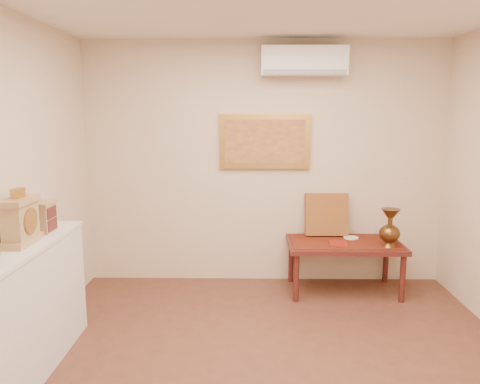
{
  "coord_description": "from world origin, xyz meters",
  "views": [
    {
      "loc": [
        -0.19,
        -2.97,
        1.93
      ],
      "look_at": [
        -0.26,
        1.15,
        1.22
      ],
      "focal_mm": 35.0,
      "sensor_mm": 36.0,
      "label": 1
    }
  ],
  "objects_px": {
    "brass_urn_tall": "(390,224)",
    "mantel_clock": "(21,221)",
    "low_table": "(344,248)",
    "display_ledge": "(8,325)",
    "wooden_chest": "(43,217)"
  },
  "relations": [
    {
      "from": "brass_urn_tall",
      "to": "mantel_clock",
      "type": "height_order",
      "value": "mantel_clock"
    },
    {
      "from": "low_table",
      "to": "brass_urn_tall",
      "type": "bearing_deg",
      "value": -23.78
    },
    {
      "from": "display_ledge",
      "to": "wooden_chest",
      "type": "relative_size",
      "value": 8.28
    },
    {
      "from": "display_ledge",
      "to": "wooden_chest",
      "type": "bearing_deg",
      "value": 89.27
    },
    {
      "from": "wooden_chest",
      "to": "low_table",
      "type": "height_order",
      "value": "wooden_chest"
    },
    {
      "from": "brass_urn_tall",
      "to": "display_ledge",
      "type": "distance_m",
      "value": 3.54
    },
    {
      "from": "brass_urn_tall",
      "to": "display_ledge",
      "type": "xyz_separation_m",
      "value": [
        -3.09,
        -1.7,
        -0.31
      ]
    },
    {
      "from": "display_ledge",
      "to": "low_table",
      "type": "relative_size",
      "value": 1.68
    },
    {
      "from": "display_ledge",
      "to": "brass_urn_tall",
      "type": "bearing_deg",
      "value": 28.76
    },
    {
      "from": "mantel_clock",
      "to": "low_table",
      "type": "bearing_deg",
      "value": 30.94
    },
    {
      "from": "brass_urn_tall",
      "to": "mantel_clock",
      "type": "xyz_separation_m",
      "value": [
        -3.09,
        -1.42,
        0.36
      ]
    },
    {
      "from": "display_ledge",
      "to": "wooden_chest",
      "type": "height_order",
      "value": "wooden_chest"
    },
    {
      "from": "wooden_chest",
      "to": "low_table",
      "type": "xyz_separation_m",
      "value": [
        2.67,
        1.25,
        -0.62
      ]
    },
    {
      "from": "wooden_chest",
      "to": "brass_urn_tall",
      "type": "bearing_deg",
      "value": 19.15
    },
    {
      "from": "brass_urn_tall",
      "to": "low_table",
      "type": "height_order",
      "value": "brass_urn_tall"
    }
  ]
}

